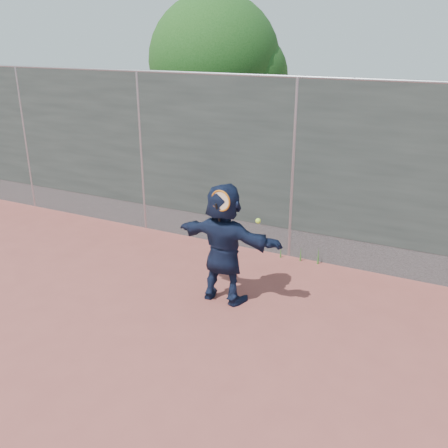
% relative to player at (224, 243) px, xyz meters
% --- Properties ---
extents(ground, '(80.00, 80.00, 0.00)m').
position_rel_player_xyz_m(ground, '(0.34, -1.64, -0.88)').
color(ground, '#9E4C42').
rests_on(ground, ground).
extents(player, '(1.65, 0.61, 1.75)m').
position_rel_player_xyz_m(player, '(0.00, 0.00, 0.00)').
color(player, '#16203D').
rests_on(player, ground).
extents(fence, '(20.00, 0.06, 3.03)m').
position_rel_player_xyz_m(fence, '(0.34, 1.86, 0.71)').
color(fence, '#38423D').
rests_on(fence, ground).
extents(swing_action, '(0.74, 0.16, 0.51)m').
position_rel_player_xyz_m(swing_action, '(0.10, -0.20, 0.66)').
color(swing_action, '#BE6511').
rests_on(swing_action, ground).
extents(tree_left, '(3.15, 3.00, 4.53)m').
position_rel_player_xyz_m(tree_left, '(-2.51, 4.91, 2.06)').
color(tree_left, '#382314').
rests_on(tree_left, ground).
extents(weed_clump, '(0.68, 0.07, 0.30)m').
position_rel_player_xyz_m(weed_clump, '(0.63, 1.75, -0.74)').
color(weed_clump, '#387226').
rests_on(weed_clump, ground).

